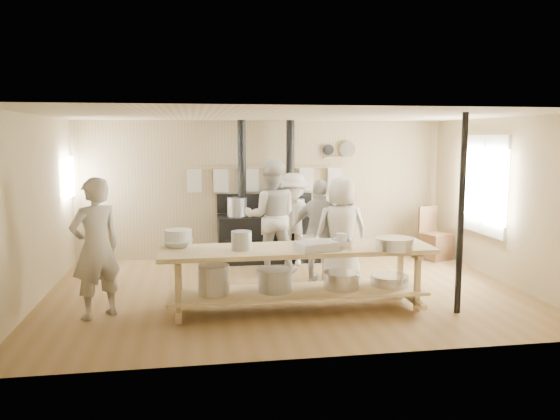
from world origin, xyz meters
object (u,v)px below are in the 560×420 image
Objects in this scene: cook_left at (271,217)px; chair at (434,244)px; stove at (266,233)px; cook_by_window at (293,219)px; cook_right at (320,231)px; roasting_pan at (317,246)px; cook_center at (341,231)px; prep_table at (297,272)px; cook_far_left at (95,248)px.

cook_left is 3.29m from chair.
cook_left is 1.93× the size of chair.
stove is 1.57× the size of cook_by_window.
cook_by_window is at bearing -47.84° from stove.
cook_right is 3.24× the size of roasting_pan.
prep_table is at bearing 52.10° from cook_center.
cook_right reaches higher than prep_table.
roasting_pan reaches higher than prep_table.
cook_center is (0.91, -1.88, 0.33)m from stove.
cook_right reaches higher than chair.
chair is (5.72, 2.49, -0.61)m from cook_far_left.
cook_left is (2.53, 2.00, 0.06)m from cook_far_left.
cook_far_left is (-2.57, -2.89, 0.38)m from stove.
cook_right is at bearing -66.39° from cook_by_window.
stove reaches higher than cook_center.
cook_right is at bearing 137.90° from cook_left.
cook_far_left reaches higher than cook_center.
cook_right is (0.64, -1.66, 0.29)m from stove.
stove is at bearing -37.34° from cook_right.
cook_right reaches higher than roasting_pan.
prep_table is 0.50m from roasting_pan.
cook_by_window is 3.30× the size of roasting_pan.
cook_far_left is 1.08× the size of cook_by_window.
cook_right is at bearing -69.01° from stove.
cook_by_window is (2.99, 2.43, -0.07)m from cook_far_left.
roasting_pan is (0.21, -3.25, 0.39)m from stove.
chair is 1.97× the size of roasting_pan.
prep_table is at bearing 96.43° from cook_right.
stove reaches higher than roasting_pan.
prep_table is at bearing -90.04° from stove.
cook_right is 1.22m from cook_by_window.
cook_left is 1.37m from cook_center.
cook_center is (3.48, 1.01, -0.05)m from cook_far_left.
cook_center reaches higher than prep_table.
cook_center is 1.54m from roasting_pan.
cook_right is (3.21, 1.23, -0.08)m from cook_far_left.
prep_table is 2.11× the size of cook_center.
cook_by_window is (-0.22, 1.20, 0.01)m from cook_right.
roasting_pan is (0.24, -2.36, -0.05)m from cook_left.
cook_far_left is 1.81× the size of chair.
stove is at bearing 150.89° from chair.
cook_by_window is 1.68× the size of chair.
cook_by_window reaches higher than roasting_pan.
cook_center is (0.95, -0.99, -0.10)m from cook_left.
cook_right is at bearing -38.17° from cook_center.
cook_right is at bearing 165.73° from cook_far_left.
cook_center reaches higher than roasting_pan.
cook_by_window reaches higher than prep_table.
cook_far_left is at bearing -131.59° from stove.
cook_far_left is at bearing 172.67° from roasting_pan.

